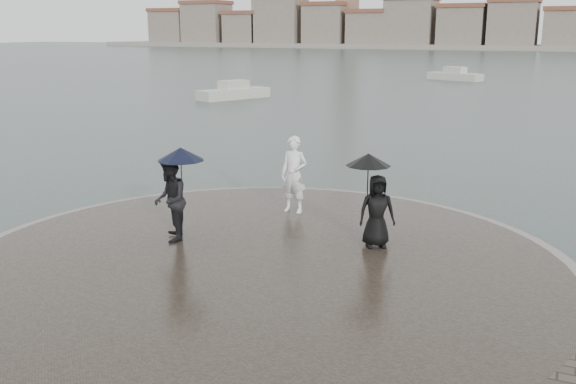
% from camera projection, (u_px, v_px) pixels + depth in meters
% --- Properties ---
extents(ground, '(400.00, 400.00, 0.00)m').
position_uv_depth(ground, '(155.00, 355.00, 9.71)').
color(ground, '#2B3835').
rests_on(ground, ground).
extents(kerb_ring, '(12.50, 12.50, 0.32)m').
position_uv_depth(kerb_ring, '(261.00, 269.00, 12.75)').
color(kerb_ring, gray).
rests_on(kerb_ring, ground).
extents(quay_tip, '(11.90, 11.90, 0.36)m').
position_uv_depth(quay_tip, '(261.00, 268.00, 12.74)').
color(quay_tip, '#2D261E').
rests_on(quay_tip, ground).
extents(statue, '(0.71, 0.48, 1.91)m').
position_uv_depth(statue, '(294.00, 174.00, 15.83)').
color(statue, white).
rests_on(statue, quay_tip).
extents(visitor_left, '(1.27, 1.15, 2.04)m').
position_uv_depth(visitor_left, '(172.00, 191.00, 13.62)').
color(visitor_left, black).
rests_on(visitor_left, quay_tip).
extents(visitor_right, '(1.17, 0.97, 1.95)m').
position_uv_depth(visitor_right, '(374.00, 196.00, 13.30)').
color(visitor_right, black).
rests_on(visitor_right, quay_tip).
extents(far_skyline, '(260.00, 20.00, 37.00)m').
position_uv_depth(far_skyline, '(538.00, 26.00, 152.33)').
color(far_skyline, gray).
rests_on(far_skyline, ground).
extents(boats, '(41.09, 28.93, 1.50)m').
position_uv_depth(boats, '(480.00, 92.00, 46.78)').
color(boats, beige).
rests_on(boats, ground).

